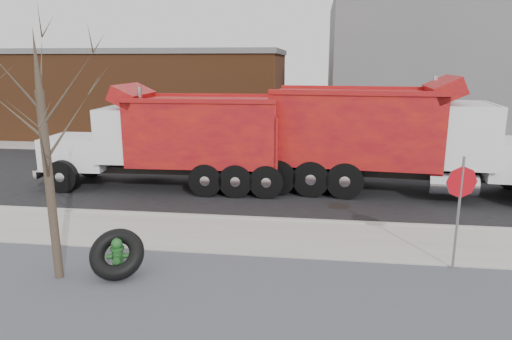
# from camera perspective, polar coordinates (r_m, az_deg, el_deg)

# --- Properties ---
(ground) EXTENTS (120.00, 120.00, 0.00)m
(ground) POSITION_cam_1_polar(r_m,az_deg,el_deg) (12.07, -3.46, -8.71)
(ground) COLOR #383328
(ground) RESTS_ON ground
(gravel_verge) EXTENTS (60.00, 5.00, 0.03)m
(gravel_verge) POSITION_cam_1_polar(r_m,az_deg,el_deg) (9.00, -7.81, -16.91)
(gravel_verge) COLOR slate
(gravel_verge) RESTS_ON ground
(sidewalk) EXTENTS (60.00, 2.50, 0.06)m
(sidewalk) POSITION_cam_1_polar(r_m,az_deg,el_deg) (12.28, -3.24, -8.15)
(sidewalk) COLOR #9E9B93
(sidewalk) RESTS_ON ground
(curb) EXTENTS (60.00, 0.15, 0.11)m
(curb) POSITION_cam_1_polar(r_m,az_deg,el_deg) (13.47, -2.22, -6.04)
(curb) COLOR #9E9B93
(curb) RESTS_ON ground
(road) EXTENTS (60.00, 9.40, 0.02)m
(road) POSITION_cam_1_polar(r_m,az_deg,el_deg) (17.99, 0.29, -1.18)
(road) COLOR black
(road) RESTS_ON ground
(far_sidewalk) EXTENTS (60.00, 2.00, 0.06)m
(far_sidewalk) POSITION_cam_1_polar(r_m,az_deg,el_deg) (23.51, 2.01, 2.34)
(far_sidewalk) COLOR #9E9B93
(far_sidewalk) RESTS_ON ground
(building_grey) EXTENTS (12.00, 10.00, 8.00)m
(building_grey) POSITION_cam_1_polar(r_m,az_deg,el_deg) (29.78, 21.13, 11.49)
(building_grey) COLOR slate
(building_grey) RESTS_ON ground
(building_brick) EXTENTS (20.20, 8.20, 5.30)m
(building_brick) POSITION_cam_1_polar(r_m,az_deg,el_deg) (30.56, -16.28, 9.34)
(building_brick) COLOR brown
(building_brick) RESTS_ON ground
(bare_tree) EXTENTS (3.20, 3.20, 5.20)m
(bare_tree) POSITION_cam_1_polar(r_m,az_deg,el_deg) (10.01, -25.07, 5.02)
(bare_tree) COLOR #382D23
(bare_tree) RESTS_ON ground
(fire_hydrant) EXTENTS (0.48, 0.47, 0.84)m
(fire_hydrant) POSITION_cam_1_polar(r_m,az_deg,el_deg) (10.51, -16.89, -10.49)
(fire_hydrant) COLOR #286B31
(fire_hydrant) RESTS_ON ground
(truck_tire) EXTENTS (1.32, 1.22, 1.05)m
(truck_tire) POSITION_cam_1_polar(r_m,az_deg,el_deg) (10.39, -16.99, -10.01)
(truck_tire) COLOR black
(truck_tire) RESTS_ON ground
(stop_sign) EXTENTS (0.69, 0.21, 2.59)m
(stop_sign) POSITION_cam_1_polar(r_m,az_deg,el_deg) (10.72, 24.18, -2.72)
(stop_sign) COLOR gray
(stop_sign) RESTS_ON ground
(dump_truck_red_a) EXTENTS (10.20, 3.52, 4.03)m
(dump_truck_red_a) POSITION_cam_1_polar(r_m,az_deg,el_deg) (16.58, 16.91, 4.17)
(dump_truck_red_a) COLOR black
(dump_truck_red_a) RESTS_ON ground
(dump_truck_red_b) EXTENTS (8.83, 2.77, 3.70)m
(dump_truck_red_b) POSITION_cam_1_polar(r_m,az_deg,el_deg) (16.80, -10.18, 4.10)
(dump_truck_red_b) COLOR black
(dump_truck_red_b) RESTS_ON ground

